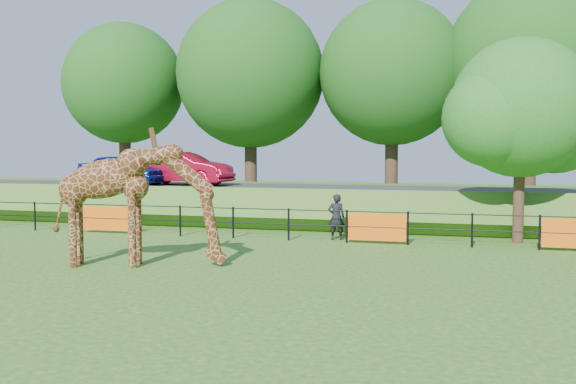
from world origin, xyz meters
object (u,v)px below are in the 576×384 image
visitor (336,217)px  car_red (183,169)px  giraffe (140,205)px  tree_east (524,113)px  car_blue (122,170)px

visitor → car_red: bearing=-49.6°
car_red → giraffe: bearing=-154.0°
giraffe → tree_east: 12.75m
giraffe → visitor: bearing=41.9°
visitor → tree_east: size_ratio=0.23×
giraffe → visitor: 7.42m
car_red → tree_east: 15.25m
car_blue → visitor: bearing=-109.3°
tree_east → car_red: bearing=161.7°
giraffe → car_red: size_ratio=0.99×
visitor → tree_east: bearing=175.6°
visitor → tree_east: 7.07m
giraffe → car_red: giraffe is taller
car_blue → visitor: size_ratio=2.63×
car_red → tree_east: bearing=-101.5°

